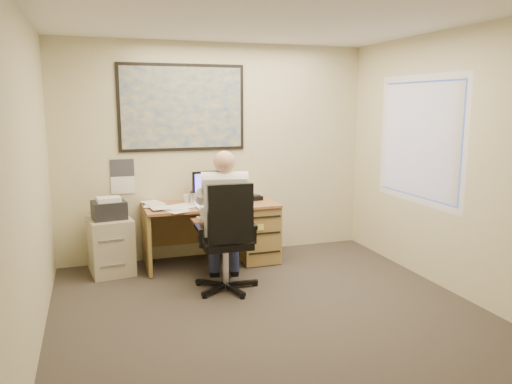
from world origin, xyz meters
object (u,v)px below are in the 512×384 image
object	(u,v)px
desk	(236,226)
office_chair	(227,259)
filing_cabinet	(111,240)
person	(224,221)

from	to	relation	value
desk	office_chair	xyz separation A→B (m)	(-0.39, -0.98, -0.10)
desk	filing_cabinet	bearing A→B (deg)	179.75
filing_cabinet	office_chair	xyz separation A→B (m)	(1.13, -0.99, -0.04)
desk	filing_cabinet	distance (m)	1.52
desk	office_chair	distance (m)	1.06
office_chair	desk	bearing A→B (deg)	70.77
desk	person	xyz separation A→B (m)	(-0.39, -0.90, 0.30)
filing_cabinet	office_chair	distance (m)	1.51
filing_cabinet	office_chair	size ratio (longest dim) A/B	0.77
filing_cabinet	office_chair	bearing A→B (deg)	-48.63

